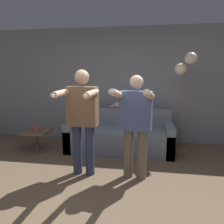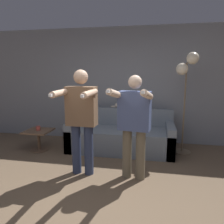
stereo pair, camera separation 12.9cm
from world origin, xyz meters
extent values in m
plane|color=brown|center=(0.00, 0.00, 0.00)|extent=(16.00, 16.00, 0.00)
cube|color=gray|center=(0.00, 2.69, 1.30)|extent=(10.00, 0.05, 2.60)
cube|color=slate|center=(0.08, 1.96, 0.23)|extent=(2.13, 0.92, 0.45)
cube|color=slate|center=(0.08, 2.35, 0.64)|extent=(2.13, 0.14, 0.37)
cube|color=slate|center=(-0.91, 1.96, 0.30)|extent=(0.16, 0.92, 0.59)
cube|color=slate|center=(1.06, 1.96, 0.30)|extent=(0.16, 0.92, 0.59)
cylinder|color=#2D3856|center=(-0.45, 0.80, 0.40)|extent=(0.14, 0.14, 0.79)
cylinder|color=#2D3856|center=(-0.25, 0.80, 0.40)|extent=(0.14, 0.14, 0.79)
cube|color=brown|center=(-0.35, 0.80, 1.09)|extent=(0.46, 0.23, 0.59)
sphere|color=#D8AD8C|center=(-0.35, 0.80, 1.53)|extent=(0.22, 0.22, 0.22)
cylinder|color=#D8AD8C|center=(-0.57, 0.55, 1.31)|extent=(0.10, 0.50, 0.10)
cube|color=white|center=(-0.58, 0.30, 1.30)|extent=(0.04, 0.12, 0.04)
cylinder|color=#D8AD8C|center=(-0.14, 0.54, 1.31)|extent=(0.10, 0.50, 0.10)
cube|color=white|center=(-0.15, 0.29, 1.30)|extent=(0.04, 0.12, 0.04)
cylinder|color=#6B604C|center=(0.35, 0.81, 0.38)|extent=(0.14, 0.14, 0.76)
cylinder|color=#6B604C|center=(0.56, 0.78, 0.38)|extent=(0.14, 0.14, 0.76)
cube|color=#475684|center=(0.46, 0.80, 1.04)|extent=(0.49, 0.28, 0.57)
sphere|color=beige|center=(0.46, 0.80, 1.46)|extent=(0.20, 0.20, 0.20)
cylinder|color=beige|center=(0.21, 0.58, 1.31)|extent=(0.16, 0.52, 0.18)
cube|color=white|center=(0.17, 0.34, 1.35)|extent=(0.05, 0.13, 0.06)
cylinder|color=beige|center=(0.64, 0.52, 1.31)|extent=(0.16, 0.52, 0.18)
cube|color=white|center=(0.61, 0.28, 1.35)|extent=(0.05, 0.13, 0.06)
ellipsoid|color=#B7AD9E|center=(0.02, 2.35, 0.89)|extent=(0.29, 0.13, 0.12)
sphere|color=#B7AD9E|center=(0.15, 2.35, 0.93)|extent=(0.10, 0.10, 0.10)
ellipsoid|color=#B7AD9E|center=(-0.13, 2.37, 0.85)|extent=(0.16, 0.04, 0.04)
cone|color=#B7AD9E|center=(0.13, 2.33, 0.97)|extent=(0.03, 0.03, 0.03)
cone|color=#B7AD9E|center=(0.13, 2.37, 0.97)|extent=(0.03, 0.03, 0.03)
cylinder|color=#756047|center=(1.31, 2.08, 0.01)|extent=(0.35, 0.35, 0.02)
cylinder|color=#756047|center=(1.31, 2.08, 0.89)|extent=(0.03, 0.03, 1.78)
sphere|color=#F4E5C1|center=(1.41, 2.08, 1.86)|extent=(0.23, 0.23, 0.23)
sphere|color=#F4E5C1|center=(1.23, 2.08, 1.66)|extent=(0.23, 0.23, 0.23)
cylinder|color=brown|center=(-1.59, 1.64, 0.01)|extent=(0.36, 0.36, 0.02)
cylinder|color=brown|center=(-1.59, 1.64, 0.20)|extent=(0.06, 0.06, 0.39)
cube|color=brown|center=(-1.59, 1.64, 0.41)|extent=(0.52, 0.52, 0.03)
cylinder|color=#B7473D|center=(-1.59, 1.64, 0.47)|extent=(0.09, 0.09, 0.09)
camera|label=1|loc=(0.61, -2.35, 1.59)|focal=35.00mm
camera|label=2|loc=(0.74, -2.33, 1.59)|focal=35.00mm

